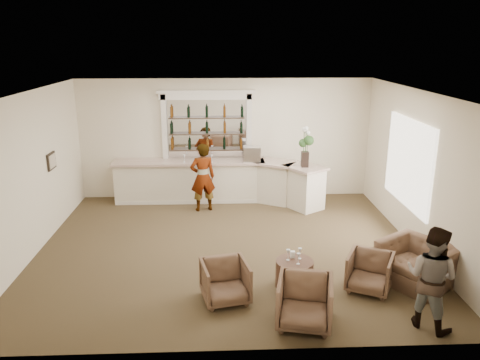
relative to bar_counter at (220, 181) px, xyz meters
name	(u,v)px	position (x,y,z in m)	size (l,w,h in m)	color
ground	(228,247)	(0.16, -3.00, -0.57)	(8.00, 8.00, 0.00)	brown
room_shell	(234,134)	(0.33, -2.29, 1.77)	(8.04, 7.02, 3.32)	#EFE2C6
bar_counter	(220,181)	(0.00, 0.00, 0.00)	(5.72, 1.80, 1.14)	white
back_bar_alcove	(207,126)	(-0.34, 0.41, 1.46)	(2.64, 0.25, 3.00)	white
cocktail_table	(294,273)	(1.33, -4.71, -0.32)	(0.68, 0.68, 0.50)	#4A2C20
sommelier	(203,177)	(-0.44, -0.67, 0.32)	(0.65, 0.43, 1.78)	gray
guest	(431,278)	(3.20, -6.00, 0.25)	(0.80, 0.62, 1.65)	gray
armchair_left	(225,282)	(0.08, -5.14, -0.22)	(0.76, 0.78, 0.71)	brown
armchair_center	(305,302)	(1.30, -5.89, -0.18)	(0.83, 0.86, 0.78)	brown
armchair_right	(370,272)	(2.63, -4.89, -0.23)	(0.74, 0.76, 0.69)	brown
armchair_far	(417,264)	(3.56, -4.69, -0.19)	(1.19, 1.04, 0.77)	brown
espresso_machine	(252,154)	(0.87, -0.01, 0.77)	(0.46, 0.38, 0.40)	silver
flower_vase	(305,144)	(2.19, -0.64, 1.16)	(0.28, 0.28, 1.05)	black
wine_glass_bar_left	(212,158)	(-0.21, -0.07, 0.67)	(0.07, 0.07, 0.21)	white
wine_glass_bar_right	(184,158)	(-0.95, -0.04, 0.67)	(0.07, 0.07, 0.21)	white
wine_glass_tbl_a	(288,255)	(1.21, -4.68, 0.03)	(0.07, 0.07, 0.21)	white
wine_glass_tbl_b	(300,253)	(1.43, -4.63, 0.03)	(0.07, 0.07, 0.21)	white
wine_glass_tbl_c	(298,259)	(1.37, -4.84, 0.03)	(0.07, 0.07, 0.21)	white
napkin_holder	(293,254)	(1.31, -4.57, -0.01)	(0.08, 0.08, 0.12)	white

